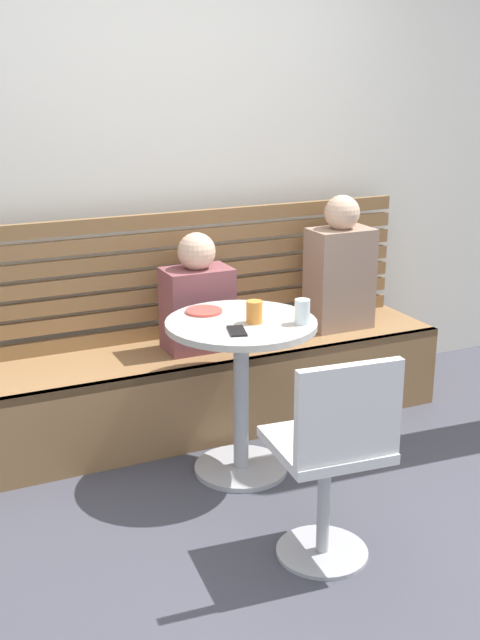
% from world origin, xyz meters
% --- Properties ---
extents(ground, '(8.00, 8.00, 0.00)m').
position_xyz_m(ground, '(0.00, 0.00, 0.00)').
color(ground, '#42424C').
extents(back_wall, '(5.20, 0.10, 2.90)m').
position_xyz_m(back_wall, '(0.00, 1.64, 1.45)').
color(back_wall, white).
rests_on(back_wall, ground).
extents(booth_bench, '(2.70, 0.52, 0.44)m').
position_xyz_m(booth_bench, '(0.00, 1.20, 0.22)').
color(booth_bench, olive).
rests_on(booth_bench, ground).
extents(booth_backrest, '(2.65, 0.04, 0.67)m').
position_xyz_m(booth_backrest, '(0.00, 1.44, 0.78)').
color(booth_backrest, olive).
rests_on(booth_backrest, booth_bench).
extents(cafe_table, '(0.68, 0.68, 0.74)m').
position_xyz_m(cafe_table, '(0.03, 0.68, 0.52)').
color(cafe_table, '#ADADB2').
rests_on(cafe_table, ground).
extents(white_chair, '(0.44, 0.44, 0.85)m').
position_xyz_m(white_chair, '(0.02, -0.14, 0.46)').
color(white_chair, '#ADADB2').
rests_on(white_chair, ground).
extents(person_adult, '(0.34, 0.22, 0.73)m').
position_xyz_m(person_adult, '(0.87, 1.21, 0.77)').
color(person_adult, '#9E7F6B').
rests_on(person_adult, booth_bench).
extents(person_child_left, '(0.34, 0.22, 0.60)m').
position_xyz_m(person_child_left, '(0.03, 1.20, 0.70)').
color(person_child_left, brown).
rests_on(person_child_left, booth_bench).
extents(cup_tumbler_orange, '(0.07, 0.07, 0.10)m').
position_xyz_m(cup_tumbler_orange, '(0.07, 0.63, 0.79)').
color(cup_tumbler_orange, orange).
rests_on(cup_tumbler_orange, cafe_table).
extents(cup_water_clear, '(0.07, 0.07, 0.11)m').
position_xyz_m(cup_water_clear, '(0.25, 0.53, 0.80)').
color(cup_water_clear, white).
rests_on(cup_water_clear, cafe_table).
extents(plate_small, '(0.17, 0.17, 0.01)m').
position_xyz_m(plate_small, '(-0.07, 0.87, 0.75)').
color(plate_small, '#DB4C42').
rests_on(plate_small, cafe_table).
extents(phone_on_table, '(0.11, 0.15, 0.01)m').
position_xyz_m(phone_on_table, '(-0.06, 0.54, 0.74)').
color(phone_on_table, black).
rests_on(phone_on_table, cafe_table).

